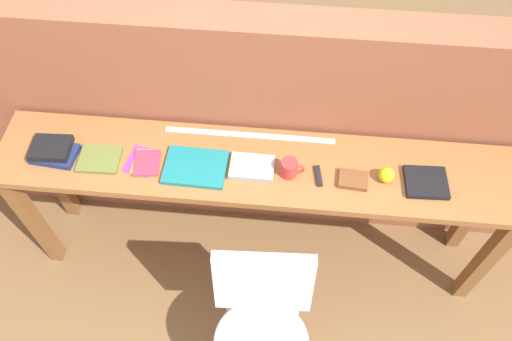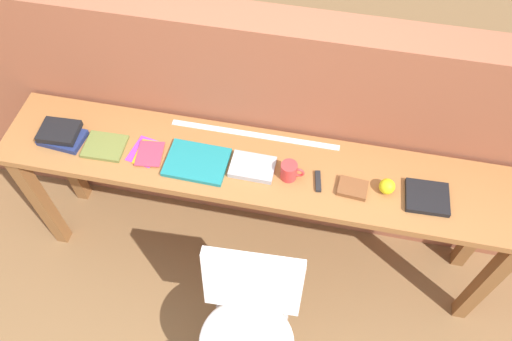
{
  "view_description": "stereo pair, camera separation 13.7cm",
  "coord_description": "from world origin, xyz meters",
  "views": [
    {
      "loc": [
        0.12,
        -1.06,
        2.77
      ],
      "look_at": [
        0.0,
        0.25,
        0.9
      ],
      "focal_mm": 35.0,
      "sensor_mm": 36.0,
      "label": 1
    },
    {
      "loc": [
        0.26,
        -1.04,
        2.77
      ],
      "look_at": [
        0.0,
        0.25,
        0.9
      ],
      "focal_mm": 35.0,
      "sensor_mm": 36.0,
      "label": 2
    }
  ],
  "objects": [
    {
      "name": "ground_plane",
      "position": [
        0.0,
        0.0,
        0.0
      ],
      "size": [
        40.0,
        40.0,
        0.0
      ],
      "primitive_type": "plane",
      "color": "brown"
    },
    {
      "name": "brick_wall_back",
      "position": [
        0.0,
        0.64,
        0.72
      ],
      "size": [
        6.0,
        0.2,
        1.45
      ],
      "primitive_type": "cube",
      "color": "#935138",
      "rests_on": "ground"
    },
    {
      "name": "sideboard",
      "position": [
        0.0,
        0.3,
        0.74
      ],
      "size": [
        2.5,
        0.44,
        0.88
      ],
      "color": "#996033",
      "rests_on": "ground"
    },
    {
      "name": "chair_white_moulded",
      "position": [
        0.08,
        -0.32,
        0.53
      ],
      "size": [
        0.46,
        0.47,
        0.89
      ],
      "color": "white",
      "rests_on": "ground"
    },
    {
      "name": "book_stack_leftmost",
      "position": [
        -0.96,
        0.27,
        0.91
      ],
      "size": [
        0.22,
        0.17,
        0.06
      ],
      "color": "navy",
      "rests_on": "sideboard"
    },
    {
      "name": "magazine_cycling",
      "position": [
        -0.74,
        0.25,
        0.89
      ],
      "size": [
        0.2,
        0.16,
        0.02
      ],
      "primitive_type": "cube",
      "rotation": [
        0.0,
        0.0,
        0.03
      ],
      "color": "olive",
      "rests_on": "sideboard"
    },
    {
      "name": "pamphlet_pile_colourful",
      "position": [
        -0.53,
        0.26,
        0.89
      ],
      "size": [
        0.18,
        0.18,
        0.01
      ],
      "color": "purple",
      "rests_on": "sideboard"
    },
    {
      "name": "book_open_centre",
      "position": [
        -0.28,
        0.25,
        0.89
      ],
      "size": [
        0.29,
        0.22,
        0.02
      ],
      "primitive_type": "cube",
      "rotation": [
        0.0,
        0.0,
        -0.02
      ],
      "color": "#19757A",
      "rests_on": "sideboard"
    },
    {
      "name": "book_grey_hardcover",
      "position": [
        -0.02,
        0.27,
        0.89
      ],
      "size": [
        0.21,
        0.15,
        0.03
      ],
      "primitive_type": "cube",
      "rotation": [
        0.0,
        0.0,
        -0.01
      ],
      "color": "#9E9EA3",
      "rests_on": "sideboard"
    },
    {
      "name": "mug",
      "position": [
        0.15,
        0.26,
        0.92
      ],
      "size": [
        0.11,
        0.08,
        0.09
      ],
      "color": "red",
      "rests_on": "sideboard"
    },
    {
      "name": "multitool_folded",
      "position": [
        0.29,
        0.26,
        0.89
      ],
      "size": [
        0.04,
        0.11,
        0.02
      ],
      "primitive_type": "cube",
      "rotation": [
        0.0,
        0.0,
        0.17
      ],
      "color": "black",
      "rests_on": "sideboard"
    },
    {
      "name": "leather_journal_brown",
      "position": [
        0.44,
        0.25,
        0.89
      ],
      "size": [
        0.14,
        0.11,
        0.02
      ],
      "primitive_type": "cube",
      "rotation": [
        0.0,
        0.0,
        -0.07
      ],
      "color": "brown",
      "rests_on": "sideboard"
    },
    {
      "name": "sports_ball_small",
      "position": [
        0.59,
        0.27,
        0.92
      ],
      "size": [
        0.07,
        0.07,
        0.07
      ],
      "primitive_type": "sphere",
      "color": "yellow",
      "rests_on": "sideboard"
    },
    {
      "name": "book_repair_rightmost",
      "position": [
        0.77,
        0.26,
        0.89
      ],
      "size": [
        0.2,
        0.18,
        0.03
      ],
      "primitive_type": "cube",
      "rotation": [
        0.0,
        0.0,
        0.04
      ],
      "color": "black",
      "rests_on": "sideboard"
    },
    {
      "name": "ruler_metal_back_edge",
      "position": [
        -0.05,
        0.47,
        0.88
      ],
      "size": [
        0.83,
        0.03,
        0.0
      ],
      "primitive_type": "cube",
      "color": "silver",
      "rests_on": "sideboard"
    }
  ]
}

